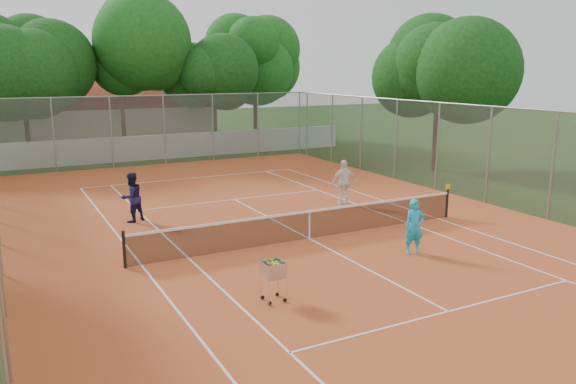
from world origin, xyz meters
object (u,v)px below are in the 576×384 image
player_near (415,227)px  player_far_left (132,197)px  tennis_net (309,224)px  player_far_right (344,182)px  ball_hopper (273,280)px  clubhouse (94,114)px

player_near → player_far_left: size_ratio=0.92×
player_far_left → tennis_net: bearing=108.6°
player_far_right → ball_hopper: (-6.94, -7.53, -0.38)m
tennis_net → clubhouse: 29.12m
player_far_right → ball_hopper: player_far_right is taller
player_far_left → player_far_right: player_far_right is taller
clubhouse → player_near: bearing=-82.8°
player_far_left → player_far_right: bearing=145.9°
tennis_net → player_near: (2.04, -2.76, 0.34)m
tennis_net → ball_hopper: bearing=-129.4°
player_near → tennis_net: bearing=142.7°
clubhouse → player_far_right: (5.67, -25.46, -1.26)m
player_far_right → player_near: bearing=85.5°
player_far_left → player_near: bearing=106.2°
tennis_net → player_near: bearing=-53.5°
clubhouse → ball_hopper: bearing=-92.2°
tennis_net → ball_hopper: ball_hopper is taller
tennis_net → clubhouse: clubhouse is taller
player_far_left → ball_hopper: bearing=73.7°
player_far_right → ball_hopper: size_ratio=1.71×
player_far_right → ball_hopper: 10.25m
player_near → player_far_right: (1.63, 6.29, 0.09)m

